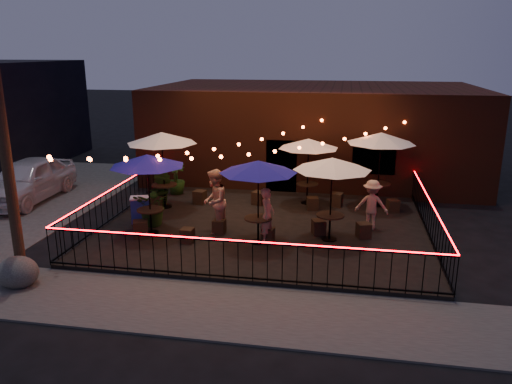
# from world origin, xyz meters

# --- Properties ---
(ground) EXTENTS (110.00, 110.00, 0.00)m
(ground) POSITION_xyz_m (0.00, 0.00, 0.00)
(ground) COLOR black
(ground) RESTS_ON ground
(patio) EXTENTS (10.00, 8.00, 0.15)m
(patio) POSITION_xyz_m (0.00, 2.00, 0.07)
(patio) COLOR black
(patio) RESTS_ON ground
(sidewalk) EXTENTS (18.00, 2.50, 0.05)m
(sidewalk) POSITION_xyz_m (0.00, -3.25, 0.03)
(sidewalk) COLOR #3F3D3A
(sidewalk) RESTS_ON ground
(brick_building) EXTENTS (14.00, 8.00, 4.00)m
(brick_building) POSITION_xyz_m (1.00, 9.99, 2.00)
(brick_building) COLOR #3A1B10
(brick_building) RESTS_ON ground
(utility_pole) EXTENTS (0.26, 0.26, 8.00)m
(utility_pole) POSITION_xyz_m (-5.40, -2.60, 4.00)
(utility_pole) COLOR #352715
(utility_pole) RESTS_ON ground
(fence_front) EXTENTS (10.00, 0.04, 1.04)m
(fence_front) POSITION_xyz_m (0.00, -2.00, 0.66)
(fence_front) COLOR black
(fence_front) RESTS_ON patio
(fence_left) EXTENTS (0.04, 8.00, 1.04)m
(fence_left) POSITION_xyz_m (-5.00, 2.00, 0.66)
(fence_left) COLOR black
(fence_left) RESTS_ON patio
(fence_right) EXTENTS (0.04, 8.00, 1.04)m
(fence_right) POSITION_xyz_m (5.00, 2.00, 0.66)
(fence_right) COLOR black
(fence_right) RESTS_ON patio
(festoon_lights) EXTENTS (10.02, 8.72, 1.32)m
(festoon_lights) POSITION_xyz_m (-1.01, 1.70, 2.52)
(festoon_lights) COLOR #FF511E
(festoon_lights) RESTS_ON ground
(cafe_table_0) EXTENTS (2.45, 2.45, 2.45)m
(cafe_table_0) POSITION_xyz_m (-3.30, 0.71, 2.38)
(cafe_table_0) COLOR black
(cafe_table_0) RESTS_ON patio
(cafe_table_1) EXTENTS (2.72, 2.72, 2.68)m
(cafe_table_1) POSITION_xyz_m (-3.80, 3.28, 2.60)
(cafe_table_1) COLOR black
(cafe_table_1) RESTS_ON patio
(cafe_table_2) EXTENTS (2.59, 2.59, 2.44)m
(cafe_table_2) POSITION_xyz_m (0.05, 0.51, 2.38)
(cafe_table_2) COLOR black
(cafe_table_2) RESTS_ON patio
(cafe_table_3) EXTENTS (2.72, 2.72, 2.38)m
(cafe_table_3) POSITION_xyz_m (1.13, 4.64, 2.32)
(cafe_table_3) COLOR black
(cafe_table_3) RESTS_ON patio
(cafe_table_4) EXTENTS (2.52, 2.52, 2.47)m
(cafe_table_4) POSITION_xyz_m (2.08, 1.12, 2.40)
(cafe_table_4) COLOR black
(cafe_table_4) RESTS_ON patio
(cafe_table_5) EXTENTS (2.93, 2.93, 2.64)m
(cafe_table_5) POSITION_xyz_m (3.62, 4.80, 2.56)
(cafe_table_5) COLOR black
(cafe_table_5) RESTS_ON patio
(bistro_chair_0) EXTENTS (0.55, 0.55, 0.50)m
(bistro_chair_0) POSITION_xyz_m (-3.48, 0.34, 0.40)
(bistro_chair_0) COLOR black
(bistro_chair_0) RESTS_ON patio
(bistro_chair_1) EXTENTS (0.37, 0.37, 0.42)m
(bistro_chair_1) POSITION_xyz_m (-1.97, 0.17, 0.36)
(bistro_chair_1) COLOR black
(bistro_chair_1) RESTS_ON patio
(bistro_chair_2) EXTENTS (0.37, 0.37, 0.44)m
(bistro_chair_2) POSITION_xyz_m (-4.05, 3.21, 0.37)
(bistro_chair_2) COLOR black
(bistro_chair_2) RESTS_ON patio
(bistro_chair_3) EXTENTS (0.46, 0.46, 0.48)m
(bistro_chair_3) POSITION_xyz_m (-2.70, 3.91, 0.39)
(bistro_chair_3) COLOR black
(bistro_chair_3) RESTS_ON patio
(bistro_chair_4) EXTENTS (0.38, 0.38, 0.43)m
(bistro_chair_4) POSITION_xyz_m (-1.25, 1.06, 0.36)
(bistro_chair_4) COLOR black
(bistro_chair_4) RESTS_ON patio
(bistro_chair_5) EXTENTS (0.38, 0.38, 0.40)m
(bistro_chair_5) POSITION_xyz_m (0.32, 0.65, 0.35)
(bistro_chair_5) COLOR black
(bistro_chair_5) RESTS_ON patio
(bistro_chair_6) EXTENTS (0.51, 0.51, 0.47)m
(bistro_chair_6) POSITION_xyz_m (-0.58, 4.19, 0.39)
(bistro_chair_6) COLOR black
(bistro_chair_6) RESTS_ON patio
(bistro_chair_7) EXTENTS (0.45, 0.45, 0.45)m
(bistro_chair_7) POSITION_xyz_m (1.38, 3.91, 0.37)
(bistro_chair_7) COLOR black
(bistro_chair_7) RESTS_ON patio
(bistro_chair_8) EXTENTS (0.48, 0.48, 0.45)m
(bistro_chair_8) POSITION_xyz_m (1.73, 1.52, 0.37)
(bistro_chair_8) COLOR black
(bistro_chair_8) RESTS_ON patio
(bistro_chair_9) EXTENTS (0.48, 0.48, 0.45)m
(bistro_chair_9) POSITION_xyz_m (3.07, 1.47, 0.37)
(bistro_chair_9) COLOR black
(bistro_chair_9) RESTS_ON patio
(bistro_chair_10) EXTENTS (0.48, 0.48, 0.48)m
(bistro_chair_10) POSITION_xyz_m (2.20, 4.47, 0.39)
(bistro_chair_10) COLOR black
(bistro_chair_10) RESTS_ON patio
(bistro_chair_11) EXTENTS (0.46, 0.46, 0.44)m
(bistro_chair_11) POSITION_xyz_m (4.13, 4.14, 0.37)
(bistro_chair_11) COLOR black
(bistro_chair_11) RESTS_ON patio
(patron_a) EXTENTS (0.44, 0.62, 1.63)m
(patron_a) POSITION_xyz_m (0.30, 0.59, 0.97)
(patron_a) COLOR tan
(patron_a) RESTS_ON patio
(patron_b) EXTENTS (0.77, 0.98, 1.97)m
(patron_b) POSITION_xyz_m (-1.40, 1.14, 1.13)
(patron_b) COLOR tan
(patron_b) RESTS_ON patio
(patron_c) EXTENTS (1.07, 0.69, 1.57)m
(patron_c) POSITION_xyz_m (3.31, 2.30, 0.93)
(patron_c) COLOR tan
(patron_c) RESTS_ON patio
(potted_shrub_a) EXTENTS (1.32, 1.19, 1.31)m
(potted_shrub_a) POSITION_xyz_m (-3.47, 1.42, 0.80)
(potted_shrub_a) COLOR #1B4011
(potted_shrub_a) RESTS_ON patio
(potted_shrub_b) EXTENTS (0.88, 0.78, 1.33)m
(potted_shrub_b) POSITION_xyz_m (-3.93, 3.38, 0.82)
(potted_shrub_b) COLOR #12380D
(potted_shrub_b) RESTS_ON patio
(potted_shrub_c) EXTENTS (0.84, 0.84, 1.23)m
(potted_shrub_c) POSITION_xyz_m (-3.97, 4.99, 0.77)
(potted_shrub_c) COLOR #143D0B
(potted_shrub_c) RESTS_ON patio
(cooler) EXTENTS (0.76, 0.65, 0.85)m
(cooler) POSITION_xyz_m (-3.98, 1.59, 0.58)
(cooler) COLOR #2237AC
(cooler) RESTS_ON patio
(boulder) EXTENTS (1.03, 0.90, 0.75)m
(boulder) POSITION_xyz_m (-5.24, -2.98, 0.37)
(boulder) COLOR #43433F
(boulder) RESTS_ON ground
(car_white) EXTENTS (2.05, 4.77, 1.60)m
(car_white) POSITION_xyz_m (-9.37, 3.62, 0.80)
(car_white) COLOR white
(car_white) RESTS_ON ground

